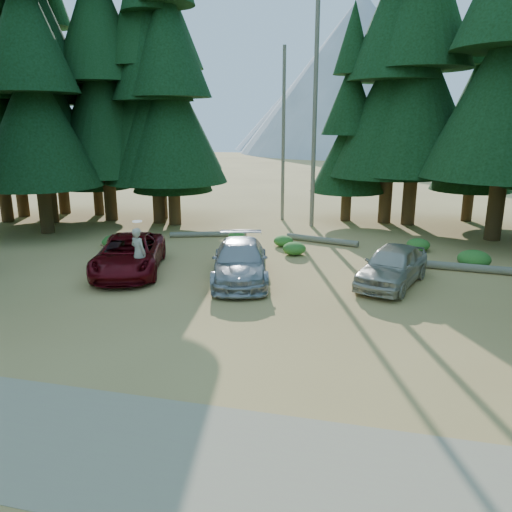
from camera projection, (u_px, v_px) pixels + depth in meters
The scene contains 20 objects.
ground at pixel (224, 318), 15.36m from camera, with size 160.00×160.00×0.00m, color #A78447.
gravel_strip at pixel (121, 448), 9.26m from camera, with size 26.00×3.50×0.01m, color tan.
forest_belt_north at pixel (299, 224), 29.43m from camera, with size 36.00×7.00×22.00m, color black, non-canonical shape.
snag_front at pixel (315, 118), 27.20m from camera, with size 0.24×0.24×12.00m, color #6A6655.
snag_back at pixel (283, 136), 29.32m from camera, with size 0.20×0.20×10.00m, color #6A6655.
mountain_peak at pixel (346, 84), 95.36m from camera, with size 48.00×50.00×28.00m.
red_pickup at pixel (129, 254), 19.86m from camera, with size 2.44×5.29×1.47m, color #60080F.
silver_minivan_center at pixel (240, 261), 18.90m from camera, with size 2.05×5.05×1.47m, color #A6A9AE.
silver_minivan_right at pixel (393, 265), 18.31m from camera, with size 1.75×4.35×1.48m, color #B9B3A4.
frisbee_player at pixel (138, 253), 18.51m from camera, with size 0.82×0.68×2.15m.
log_left at pixel (208, 234), 26.06m from camera, with size 0.28×0.28×3.96m, color #6A6655.
log_mid at pixel (322, 240), 24.75m from camera, with size 0.31×0.31×3.73m, color #6A6655.
log_right at pixel (472, 268), 20.01m from camera, with size 0.33×0.33×5.08m, color #6A6655.
shrub_far_left at pixel (111, 242), 23.97m from camera, with size 0.87×0.87×0.48m, color #206C25.
shrub_left at pixel (237, 236), 25.22m from camera, with size 0.86×0.86×0.47m, color #206C25.
shrub_center_left at pixel (294, 248), 22.56m from camera, with size 1.05×1.05×0.58m, color #206C25.
shrub_center_right at pixel (283, 241), 24.08m from camera, with size 0.94×0.94×0.52m, color #206C25.
shrub_right at pixel (418, 245), 23.21m from camera, with size 1.06×1.06×0.58m, color #206C25.
shrub_far_right at pixel (474, 259), 20.55m from camera, with size 1.32×1.32×0.73m, color #206C25.
shrub_edge_west at pixel (113, 240), 24.36m from camera, with size 0.88×0.88×0.48m, color #206C25.
Camera 1 is at (4.32, -13.68, 5.88)m, focal length 35.00 mm.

